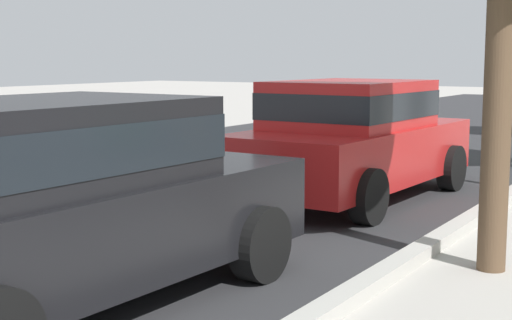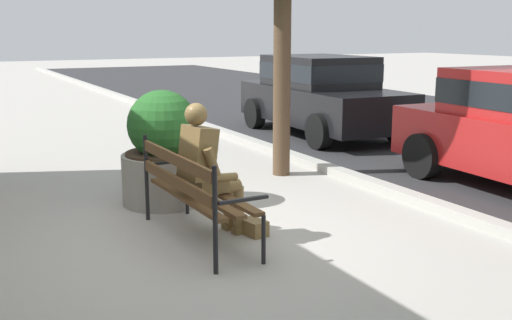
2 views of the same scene
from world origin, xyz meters
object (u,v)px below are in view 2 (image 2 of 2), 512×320
object	(u,v)px
parked_car_black	(320,93)
park_bench	(192,188)
bronze_statue_seated	(211,173)
concrete_planter	(163,152)

from	to	relation	value
parked_car_black	park_bench	bearing A→B (deg)	-44.03
park_bench	bronze_statue_seated	xyz separation A→B (m)	(-0.01, 0.21, 0.12)
park_bench	parked_car_black	bearing A→B (deg)	135.97
park_bench	concrete_planter	xyz separation A→B (m)	(-1.46, 0.21, 0.08)
concrete_planter	parked_car_black	bearing A→B (deg)	127.10
bronze_statue_seated	parked_car_black	distance (m)	6.55
bronze_statue_seated	concrete_planter	bearing A→B (deg)	-179.94
park_bench	concrete_planter	distance (m)	1.47
bronze_statue_seated	parked_car_black	size ratio (longest dim) A/B	0.33
park_bench	parked_car_black	size ratio (longest dim) A/B	0.44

